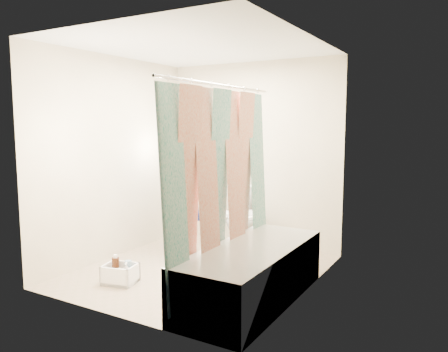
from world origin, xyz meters
The scene contains 14 objects.
floor centered at (0.00, 0.00, 0.00)m, with size 2.60×2.60×0.00m, color gray.
ceiling centered at (0.00, 0.00, 2.40)m, with size 2.40×2.60×0.02m, color silver.
wall_back centered at (0.00, 1.30, 1.20)m, with size 2.40×0.02×2.40m, color beige.
wall_front centered at (0.00, -1.30, 1.20)m, with size 2.40×0.02×2.40m, color beige.
wall_left centered at (-1.20, 0.00, 1.20)m, with size 0.02×2.60×2.40m, color beige.
wall_right centered at (1.20, 0.00, 1.20)m, with size 0.02×2.60×2.40m, color beige.
bathtub centered at (0.85, -0.43, 0.27)m, with size 0.70×1.75×0.50m.
curtain_rod centered at (0.52, -0.43, 1.95)m, with size 0.02×0.02×1.90m, color silver.
shower_curtain centered at (0.52, -0.43, 1.02)m, with size 0.06×1.75×1.80m, color silver.
toilet centered at (0.03, 0.98, 0.41)m, with size 0.46×0.81×0.83m, color white.
tank_lid centered at (0.08, 0.85, 0.49)m, with size 0.51×0.22×0.04m, color white.
tank_internals centered at (-0.10, 1.16, 0.82)m, with size 0.19×0.11×0.27m.
plumber centered at (-0.50, 0.39, 0.85)m, with size 0.62×0.41×1.70m, color #1026A7.
cleaning_caddy centered at (-0.49, -0.71, 0.09)m, with size 0.37×0.32×0.25m.
Camera 1 is at (2.54, -3.87, 1.61)m, focal length 35.00 mm.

